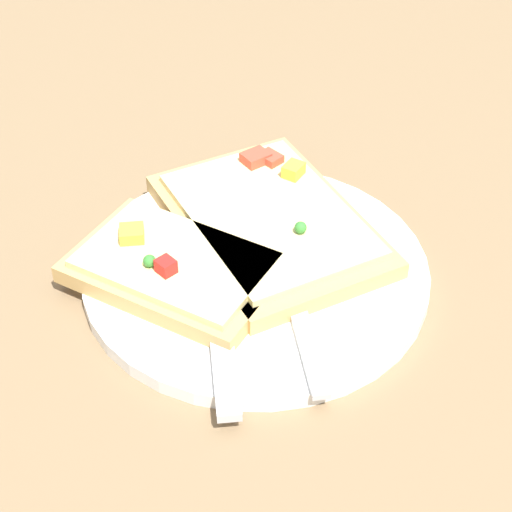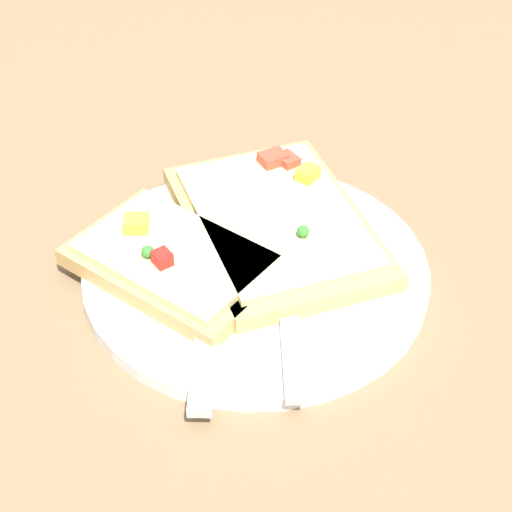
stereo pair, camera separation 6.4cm
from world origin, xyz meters
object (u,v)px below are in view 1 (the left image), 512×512
Objects in this scene: fork at (289,282)px; pizza_slice_corner at (175,267)px; knife at (220,322)px; pizza_slice_main at (270,221)px; plate at (256,272)px.

pizza_slice_corner is at bearing 75.73° from fork.
knife is 0.11m from pizza_slice_main.
pizza_slice_main is (-0.01, 0.04, 0.02)m from plate.
pizza_slice_main is at bearing -112.70° from pizza_slice_corner.
fork reaches higher than plate.
pizza_slice_corner is (-0.08, -0.04, 0.01)m from fork.
plate is 0.07m from knife.
pizza_slice_main is at bearing 3.47° from fork.
fork is 0.09m from pizza_slice_corner.
fork is at bearing -10.01° from plate.
pizza_slice_main is 1.52× the size of pizza_slice_corner.
plate is at bearing -28.54° from knife.
fork is 0.07m from pizza_slice_main.
pizza_slice_main is at bearing 105.14° from plate.
knife is at bearing -83.07° from plate.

